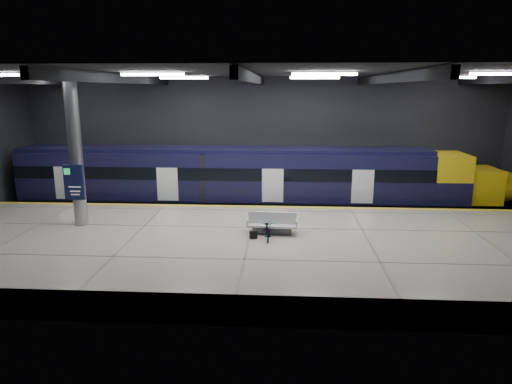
{
  "coord_description": "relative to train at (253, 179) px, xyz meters",
  "views": [
    {
      "loc": [
        1.4,
        -20.98,
        7.3
      ],
      "look_at": [
        0.04,
        1.5,
        2.2
      ],
      "focal_mm": 32.0,
      "sensor_mm": 36.0,
      "label": 1
    }
  ],
  "objects": [
    {
      "name": "ground",
      "position": [
        0.38,
        -5.5,
        -2.06
      ],
      "size": [
        30.0,
        30.0,
        0.0
      ],
      "primitive_type": "plane",
      "color": "black",
      "rests_on": "ground"
    },
    {
      "name": "platform",
      "position": [
        0.38,
        -8.0,
        -1.51
      ],
      "size": [
        30.0,
        11.0,
        1.1
      ],
      "primitive_type": "cube",
      "color": "beige",
      "rests_on": "ground"
    },
    {
      "name": "train",
      "position": [
        0.0,
        0.0,
        0.0
      ],
      "size": [
        29.4,
        2.84,
        3.79
      ],
      "color": "black",
      "rests_on": "ground"
    },
    {
      "name": "info_column",
      "position": [
        -7.62,
        -6.52,
        2.4
      ],
      "size": [
        0.9,
        0.78,
        6.9
      ],
      "color": "#9EA0A5",
      "rests_on": "platform"
    },
    {
      "name": "safety_strip",
      "position": [
        0.38,
        -2.75,
        -0.95
      ],
      "size": [
        30.0,
        0.4,
        0.01
      ],
      "primitive_type": "cube",
      "color": "yellow",
      "rests_on": "platform"
    },
    {
      "name": "room_shell",
      "position": [
        0.38,
        -5.49,
        3.66
      ],
      "size": [
        30.1,
        16.1,
        8.05
      ],
      "color": "black",
      "rests_on": "ground"
    },
    {
      "name": "bench",
      "position": [
        1.34,
        -7.3,
        -0.62
      ],
      "size": [
        2.24,
        1.04,
        0.96
      ],
      "rotation": [
        0.0,
        0.0,
        -0.07
      ],
      "color": "#595B60",
      "rests_on": "platform"
    },
    {
      "name": "pannier_bag",
      "position": [
        0.56,
        -8.09,
        -0.78
      ],
      "size": [
        0.35,
        0.28,
        0.35
      ],
      "primitive_type": "cube",
      "rotation": [
        0.0,
        0.0,
        0.39
      ],
      "color": "black",
      "rests_on": "platform"
    },
    {
      "name": "rails",
      "position": [
        0.38,
        0.0,
        -1.98
      ],
      "size": [
        30.0,
        1.52,
        0.16
      ],
      "color": "gray",
      "rests_on": "ground"
    },
    {
      "name": "bicycle",
      "position": [
        1.16,
        -8.09,
        -0.55
      ],
      "size": [
        0.67,
        1.61,
        0.83
      ],
      "primitive_type": "imported",
      "rotation": [
        0.0,
        0.0,
        0.08
      ],
      "color": "#99999E",
      "rests_on": "platform"
    }
  ]
}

